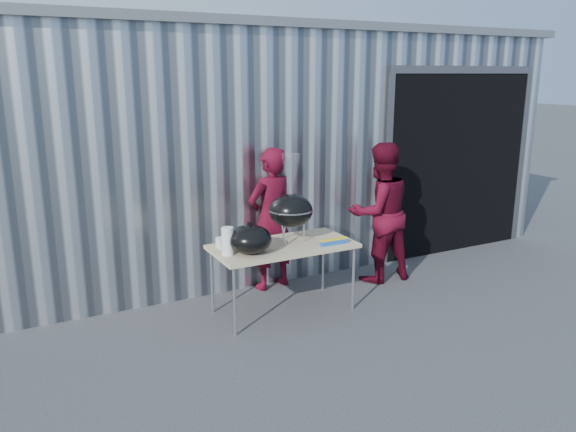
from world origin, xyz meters
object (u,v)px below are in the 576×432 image
kettle_grill (291,204)px  folding_table (283,248)px  person_cook (271,219)px  person_bystander (380,213)px

kettle_grill → folding_table: bearing=-159.7°
kettle_grill → person_cook: size_ratio=0.56×
folding_table → person_bystander: person_bystander is taller
folding_table → person_cook: person_cook is taller
folding_table → person_cook: (0.20, 0.69, 0.13)m
person_cook → person_bystander: size_ratio=0.99×
folding_table → kettle_grill: 0.47m
person_bystander → kettle_grill: bearing=14.5°
kettle_grill → person_bystander: size_ratio=0.55×
person_cook → person_bystander: bearing=152.0°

